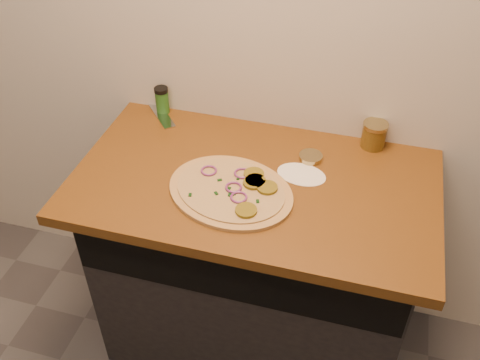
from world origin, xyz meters
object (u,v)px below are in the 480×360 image
(spice_shaker, at_px, (162,100))
(salsa_jar, at_px, (374,135))
(pizza, at_px, (232,190))
(chefs_knife, at_px, (153,101))

(spice_shaker, bearing_deg, salsa_jar, -0.65)
(salsa_jar, distance_m, spice_shaker, 0.80)
(salsa_jar, relative_size, spice_shaker, 0.91)
(salsa_jar, bearing_deg, spice_shaker, 179.35)
(pizza, xyz_separation_m, salsa_jar, (0.41, 0.38, 0.04))
(pizza, bearing_deg, salsa_jar, 42.64)
(salsa_jar, bearing_deg, chefs_knife, 176.01)
(chefs_knife, xyz_separation_m, spice_shaker, (0.06, -0.05, 0.05))
(pizza, bearing_deg, chefs_knife, 136.23)
(chefs_knife, height_order, salsa_jar, salsa_jar)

